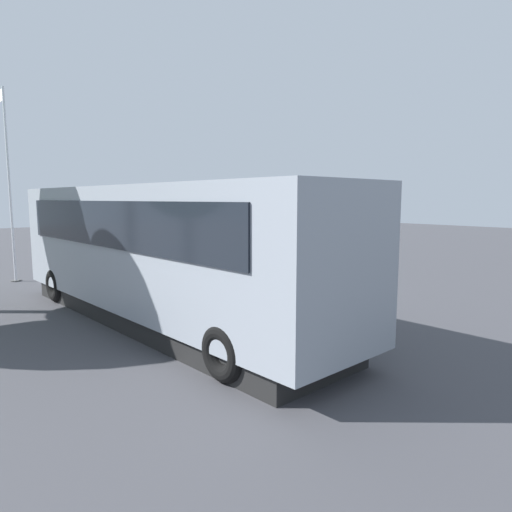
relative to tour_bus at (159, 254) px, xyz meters
The scene contains 12 objects.
ground_plane 4.87m from the tour_bus, 72.20° to the right, with size 80.00×80.00×0.00m, color #424247.
tour_bus is the anchor object (origin of this frame).
spectator_far_left 3.13m from the tour_bus, 118.08° to the right, with size 0.58×0.37×1.81m.
spectator_left 2.72m from the tour_bus, 99.03° to the right, with size 0.57×0.33×1.73m.
spectator_centre 3.07m from the tour_bus, 77.51° to the right, with size 0.58×0.36×1.67m.
spectator_right 3.43m from the tour_bus, 57.07° to the right, with size 0.58×0.37×1.69m.
parked_motorcycle_silver 3.85m from the tour_bus, 144.94° to the right, with size 2.02×0.75×0.99m.
stunt_motorcycle 8.04m from the tour_bus, 55.15° to the right, with size 1.89×0.87×1.81m.
flagpole 8.54m from the tour_bus, ahead, with size 0.78×0.36×6.78m.
bay_line_a 5.14m from the tour_bus, 97.30° to the right, with size 0.23×4.76×0.01m.
bay_line_b 5.51m from the tour_bus, 66.70° to the right, with size 0.23×4.82×0.01m.
bay_line_c 6.99m from the tour_bus, 45.31° to the right, with size 0.21×3.96×0.01m.
Camera 1 is at (-10.95, 9.58, 2.96)m, focal length 31.60 mm.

